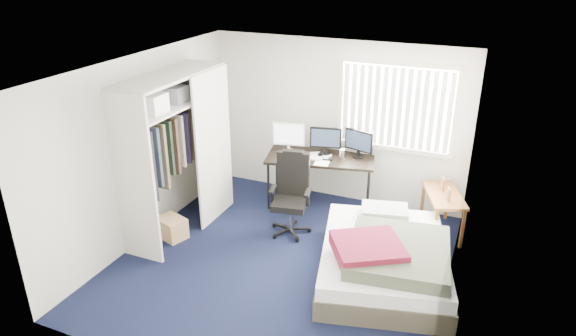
# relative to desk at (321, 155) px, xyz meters

# --- Properties ---
(ground) EXTENTS (4.20, 4.20, 0.00)m
(ground) POSITION_rel_desk_xyz_m (0.12, -1.75, -0.82)
(ground) COLOR black
(ground) RESTS_ON ground
(room_shell) EXTENTS (4.20, 4.20, 4.20)m
(room_shell) POSITION_rel_desk_xyz_m (0.12, -1.75, 0.69)
(room_shell) COLOR silver
(room_shell) RESTS_ON ground
(window_assembly) EXTENTS (1.72, 0.09, 1.32)m
(window_assembly) POSITION_rel_desk_xyz_m (1.02, 0.29, 0.78)
(window_assembly) COLOR white
(window_assembly) RESTS_ON ground
(closet) EXTENTS (0.64, 1.84, 2.22)m
(closet) POSITION_rel_desk_xyz_m (-1.56, -1.49, 0.53)
(closet) COLOR beige
(closet) RESTS_ON ground
(desk) EXTENTS (1.74, 1.09, 1.26)m
(desk) POSITION_rel_desk_xyz_m (0.00, 0.00, 0.00)
(desk) COLOR black
(desk) RESTS_ON ground
(office_chair) EXTENTS (0.64, 0.64, 1.16)m
(office_chair) POSITION_rel_desk_xyz_m (-0.09, -0.95, -0.37)
(office_chair) COLOR black
(office_chair) RESTS_ON ground
(footstool) EXTENTS (0.33, 0.30, 0.22)m
(footstool) POSITION_rel_desk_xyz_m (-0.33, -0.52, -0.65)
(footstool) COLOR white
(footstool) RESTS_ON ground
(nightstand) EXTENTS (0.73, 0.98, 0.79)m
(nightstand) POSITION_rel_desk_xyz_m (1.87, -0.20, -0.28)
(nightstand) COLOR brown
(nightstand) RESTS_ON ground
(bed) EXTENTS (1.92, 2.28, 0.66)m
(bed) POSITION_rel_desk_xyz_m (1.39, -1.57, -0.54)
(bed) COLOR #423C2F
(bed) RESTS_ON ground
(pine_box) EXTENTS (0.46, 0.40, 0.29)m
(pine_box) POSITION_rel_desk_xyz_m (-1.53, -1.79, -0.67)
(pine_box) COLOR tan
(pine_box) RESTS_ON ground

